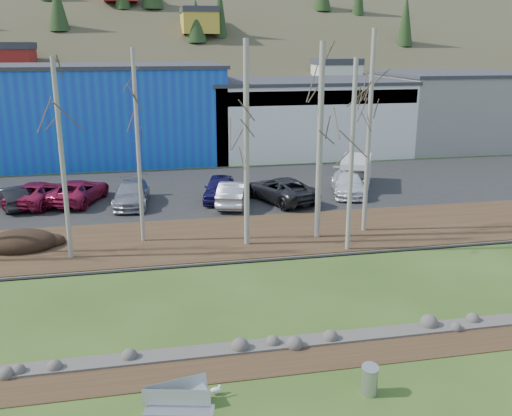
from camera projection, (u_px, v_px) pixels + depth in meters
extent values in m
plane|color=#2E4917|center=(269.00, 402.00, 16.43)|extent=(200.00, 200.00, 0.00)
cube|color=#382616|center=(255.00, 363.00, 18.40)|extent=(80.00, 1.80, 0.03)
cube|color=#382616|center=(208.00, 239.00, 30.07)|extent=(80.00, 7.00, 0.15)
cube|color=black|center=(190.00, 191.00, 39.96)|extent=(80.00, 14.00, 0.14)
cube|color=blue|center=(107.00, 114.00, 50.91)|extent=(20.00, 12.00, 8.00)
cube|color=#333338|center=(104.00, 66.00, 49.76)|extent=(20.40, 12.24, 0.30)
cube|color=white|center=(301.00, 117.00, 54.57)|extent=(18.00, 12.00, 6.50)
cube|color=#333338|center=(302.00, 81.00, 53.63)|extent=(18.36, 12.24, 0.30)
cube|color=navy|center=(321.00, 98.00, 48.37)|extent=(17.64, 0.20, 1.20)
cube|color=gray|center=(454.00, 111.00, 57.58)|extent=(14.00, 12.00, 7.00)
cube|color=#333338|center=(457.00, 74.00, 56.57)|extent=(14.28, 12.24, 0.30)
cube|color=#A7AAAC|center=(176.00, 397.00, 15.43)|extent=(1.86, 0.54, 0.42)
cube|color=#A7AAAC|center=(179.00, 410.00, 15.30)|extent=(1.95, 0.93, 0.05)
cube|color=#A7AAAC|center=(149.00, 409.00, 15.75)|extent=(0.19, 0.56, 0.44)
cube|color=#A7AAAC|center=(201.00, 396.00, 16.33)|extent=(0.19, 0.56, 0.44)
cube|color=#A7AAAC|center=(176.00, 386.00, 16.15)|extent=(1.80, 0.56, 0.39)
cube|color=#999B9E|center=(160.00, 401.00, 15.82)|extent=(0.96, 0.67, 0.33)
cube|color=#999B9E|center=(191.00, 393.00, 16.16)|extent=(0.96, 0.67, 0.33)
cylinder|color=#A7AAAC|center=(369.00, 381.00, 16.72)|extent=(0.53, 0.53, 0.84)
cylinder|color=gold|center=(215.00, 394.00, 16.74)|extent=(0.01, 0.01, 0.09)
cylinder|color=gold|center=(215.00, 393.00, 16.80)|extent=(0.01, 0.01, 0.09)
ellipsoid|color=white|center=(216.00, 390.00, 16.75)|extent=(0.32, 0.18, 0.18)
cube|color=gray|center=(215.00, 389.00, 16.74)|extent=(0.22, 0.16, 0.02)
sphere|color=white|center=(220.00, 386.00, 16.80)|extent=(0.10, 0.10, 0.10)
cone|color=gold|center=(221.00, 386.00, 16.83)|extent=(0.06, 0.04, 0.03)
ellipsoid|color=black|center=(21.00, 241.00, 28.43)|extent=(3.41, 2.41, 0.67)
cylinder|color=#A59E95|center=(62.00, 161.00, 25.99)|extent=(0.22, 0.22, 9.32)
cylinder|color=#A59E95|center=(246.00, 146.00, 27.69)|extent=(0.27, 0.27, 10.08)
cylinder|color=#A59E95|center=(138.00, 148.00, 28.25)|extent=(0.20, 0.20, 9.66)
cylinder|color=#A59E95|center=(352.00, 157.00, 27.09)|extent=(0.23, 0.23, 9.24)
cylinder|color=#A59E95|center=(320.00, 143.00, 28.80)|extent=(0.29, 0.29, 9.96)
cylinder|color=#A59E95|center=(369.00, 134.00, 29.80)|extent=(0.24, 0.24, 10.59)
imported|color=black|center=(11.00, 197.00, 35.31)|extent=(3.08, 4.37, 1.37)
imported|color=#9F1B3F|center=(79.00, 191.00, 36.56)|extent=(4.07, 5.84, 1.48)
imported|color=gray|center=(131.00, 194.00, 35.97)|extent=(2.47, 5.26, 1.48)
imported|color=#19134A|center=(220.00, 188.00, 37.14)|extent=(2.89, 4.94, 1.58)
imported|color=#B1B1B4|center=(233.00, 193.00, 35.93)|extent=(2.88, 4.96, 1.55)
imported|color=#262629|center=(281.00, 189.00, 36.84)|extent=(4.44, 6.22, 1.57)
imported|color=white|center=(348.00, 183.00, 38.61)|extent=(3.35, 5.49, 1.49)
imported|color=#9F1B3F|center=(40.00, 193.00, 36.10)|extent=(4.07, 5.84, 1.48)
cube|color=white|center=(356.00, 172.00, 40.71)|extent=(3.70, 5.02, 2.03)
cube|color=black|center=(354.00, 178.00, 38.99)|extent=(2.07, 1.65, 1.26)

